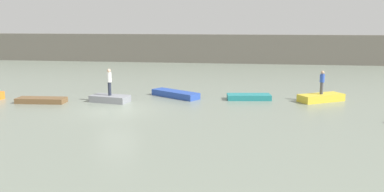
# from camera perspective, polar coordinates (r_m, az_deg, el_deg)

# --- Properties ---
(ground_plane) EXTENTS (120.00, 120.00, 0.00)m
(ground_plane) POSITION_cam_1_polar(r_m,az_deg,el_deg) (24.99, -10.98, -2.07)
(ground_plane) COLOR gray
(embankment_wall) EXTENTS (80.00, 1.20, 3.79)m
(embankment_wall) POSITION_cam_1_polar(r_m,az_deg,el_deg) (53.28, -0.50, 6.93)
(embankment_wall) COLOR #666056
(embankment_wall) RESTS_ON ground_plane
(rowboat_brown) EXTENTS (3.38, 1.32, 0.35)m
(rowboat_brown) POSITION_cam_1_polar(r_m,az_deg,el_deg) (28.71, -21.06, -0.58)
(rowboat_brown) COLOR brown
(rowboat_brown) RESTS_ON ground_plane
(rowboat_grey) EXTENTS (2.80, 1.69, 0.46)m
(rowboat_grey) POSITION_cam_1_polar(r_m,az_deg,el_deg) (27.65, -11.84, -0.37)
(rowboat_grey) COLOR gray
(rowboat_grey) RESTS_ON ground_plane
(rowboat_blue) EXTENTS (3.87, 3.01, 0.45)m
(rowboat_blue) POSITION_cam_1_polar(r_m,az_deg,el_deg) (28.84, -2.44, 0.29)
(rowboat_blue) COLOR #2B4CAD
(rowboat_blue) RESTS_ON ground_plane
(rowboat_teal) EXTENTS (3.19, 1.60, 0.38)m
(rowboat_teal) POSITION_cam_1_polar(r_m,az_deg,el_deg) (28.18, 8.26, -0.13)
(rowboat_teal) COLOR teal
(rowboat_teal) RESTS_ON ground_plane
(rowboat_yellow) EXTENTS (3.40, 2.70, 0.51)m
(rowboat_yellow) POSITION_cam_1_polar(r_m,az_deg,el_deg) (28.71, 18.25, -0.23)
(rowboat_yellow) COLOR gold
(rowboat_yellow) RESTS_ON ground_plane
(person_blue_shirt) EXTENTS (0.32, 0.32, 1.64)m
(person_blue_shirt) POSITION_cam_1_polar(r_m,az_deg,el_deg) (28.52, 18.39, 2.07)
(person_blue_shirt) COLOR #4C4C56
(person_blue_shirt) RESTS_ON rowboat_yellow
(person_white_shirt) EXTENTS (0.32, 0.32, 1.84)m
(person_white_shirt) POSITION_cam_1_polar(r_m,az_deg,el_deg) (27.44, -11.94, 2.22)
(person_white_shirt) COLOR #232838
(person_white_shirt) RESTS_ON rowboat_grey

